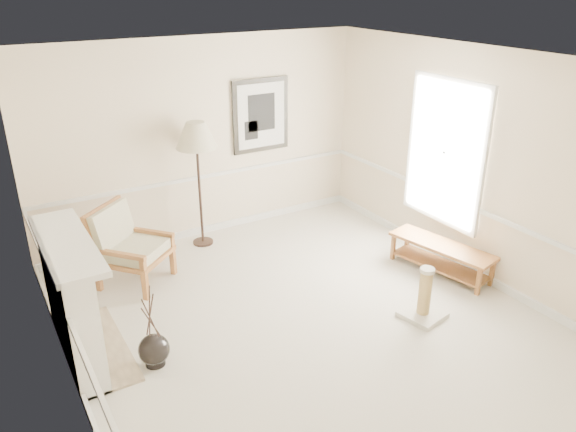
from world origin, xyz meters
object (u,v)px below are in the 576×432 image
object	(u,v)px
floor_vase	(154,350)
scratching_post	(424,302)
floor_lamp	(196,139)
armchair	(126,242)
bench	(441,253)

from	to	relation	value
floor_vase	scratching_post	xyz separation A→B (m)	(2.94, -0.74, 0.03)
floor_lamp	armchair	bearing A→B (deg)	-156.79
floor_vase	armchair	size ratio (longest dim) A/B	0.83
floor_lamp	scratching_post	distance (m)	3.68
bench	scratching_post	world-z (taller)	scratching_post
armchair	floor_lamp	xyz separation A→B (m)	(1.24, 0.53, 1.04)
bench	armchair	bearing A→B (deg)	152.49
armchair	floor_lamp	bearing A→B (deg)	-17.46
bench	scratching_post	size ratio (longest dim) A/B	2.33
floor_vase	armchair	distance (m)	1.88
armchair	scratching_post	size ratio (longest dim) A/B	1.75
armchair	floor_lamp	size ratio (longest dim) A/B	0.61
floor_vase	floor_lamp	world-z (taller)	floor_lamp
floor_lamp	scratching_post	bearing A→B (deg)	-65.13
bench	scratching_post	bearing A→B (deg)	-143.95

